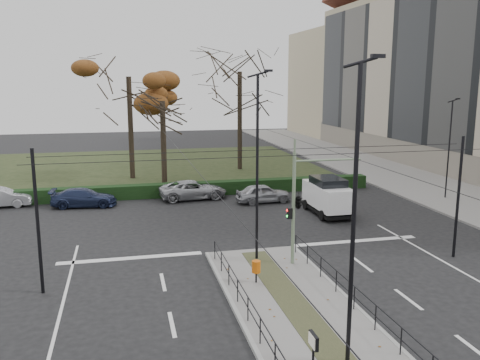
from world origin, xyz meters
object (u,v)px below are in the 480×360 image
Objects in this scene: traffic_light at (300,199)px; parked_car_fourth at (193,190)px; litter_bin at (256,267)px; parked_car_fifth at (263,193)px; streetlamp_median_near at (355,215)px; streetlamp_sidewalk at (449,148)px; parked_car_third at (84,198)px; white_van at (328,195)px; parked_car_second at (0,197)px; rust_tree at (129,77)px; streetlamp_median_far at (258,166)px; bare_tree_near at (162,108)px; bare_tree_center at (240,79)px; info_panel at (313,349)px.

parked_car_fourth is (-2.93, 14.86, -2.52)m from traffic_light.
parked_car_fifth is (4.37, 14.46, -0.15)m from litter_bin.
streetlamp_median_near is 1.27× the size of streetlamp_sidewalk.
parked_car_fourth is at bearing -79.67° from parked_car_third.
parked_car_second is at bearing 162.09° from white_van.
white_van is at bearing -109.63° from parked_car_second.
rust_tree is at bearing 99.91° from streetlamp_median_near.
rust_tree reaches higher than parked_car_second.
traffic_light is 0.59× the size of streetlamp_median_far.
parked_car_fourth is 0.54× the size of bare_tree_near.
parked_car_third is at bearing 111.91° from streetlamp_median_near.
rust_tree is at bearing -166.44° from bare_tree_center.
litter_bin is at bearing -84.58° from bare_tree_near.
streetlamp_median_far is 2.17× the size of parked_car_second.
traffic_light is at bearing -120.37° from white_van.
bare_tree_near reaches higher than info_panel.
traffic_light is 8.83m from streetlamp_median_near.
streetlamp_median_near is 18.63m from white_van.
parked_car_third reaches higher than litter_bin.
parked_car_second is at bearing 136.50° from traffic_light.
info_panel is 0.40× the size of parked_car_fourth.
streetlamp_median_near is (1.75, 1.51, 3.12)m from info_panel.
rust_tree is (-3.89, 33.84, 7.25)m from info_panel.
litter_bin is at bearing -126.07° from white_van.
white_van is at bearing 53.93° from litter_bin.
parked_car_second is 0.93× the size of parked_car_third.
bare_tree_near is at bearing 130.65° from white_van.
white_van is 0.39× the size of rust_tree.
streetlamp_median_near is at bearing 178.38° from parked_car_fourth.
streetlamp_median_near is (-1.46, -8.56, 1.59)m from traffic_light.
streetlamp_median_far reaches higher than parked_car_third.
white_van is (5.01, 8.55, -1.94)m from traffic_light.
white_van is 0.50× the size of bare_tree_near.
parked_car_second is at bearing -137.57° from rust_tree.
streetlamp_median_near reaches higher than parked_car_second.
litter_bin is at bearing -105.76° from streetlamp_median_far.
bare_tree_near is at bearing -140.37° from bare_tree_center.
rust_tree is 1.27× the size of bare_tree_near.
info_panel is 0.17× the size of rust_tree.
traffic_light reaches higher than info_panel.
streetlamp_sidewalk is at bearing 34.75° from traffic_light.
white_van is (-10.13, -1.96, -2.55)m from streetlamp_sidewalk.
bare_tree_center reaches higher than parked_car_second.
white_van is 5.21m from parked_car_fifth.
parked_car_second is 0.35× the size of rust_tree.
parked_car_second is 13.70m from bare_tree_near.
bare_tree_center is (13.87, 12.04, 8.11)m from parked_car_third.
streetlamp_median_near is 2.07× the size of parked_car_third.
parked_car_fourth is at bearing 166.44° from streetlamp_sidewalk.
bare_tree_center is at bearing 78.78° from streetlamp_median_far.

